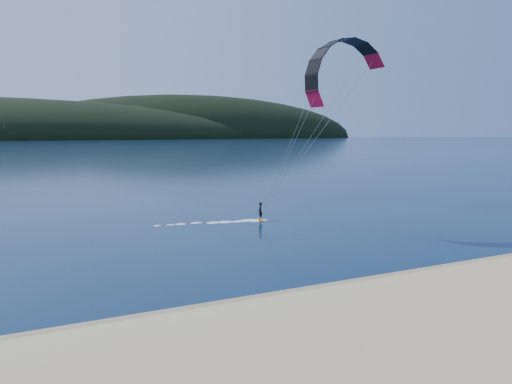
% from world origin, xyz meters
% --- Properties ---
extents(ground, '(1800.00, 1800.00, 0.00)m').
position_xyz_m(ground, '(0.00, 0.00, 0.00)').
color(ground, '#071B37').
rests_on(ground, ground).
extents(wet_sand, '(220.00, 2.50, 0.10)m').
position_xyz_m(wet_sand, '(0.00, 4.50, 0.05)').
color(wet_sand, '#958157').
rests_on(wet_sand, ground).
extents(headland, '(1200.00, 310.00, 140.00)m').
position_xyz_m(headland, '(0.63, 745.28, 0.00)').
color(headland, black).
rests_on(headland, ground).
extents(kitesurfer_near, '(20.46, 9.10, 16.80)m').
position_xyz_m(kitesurfer_near, '(17.59, 19.96, 12.64)').
color(kitesurfer_near, orange).
rests_on(kitesurfer_near, ground).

